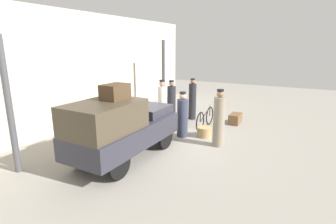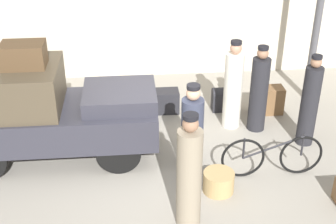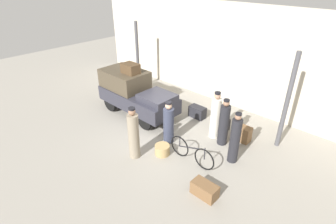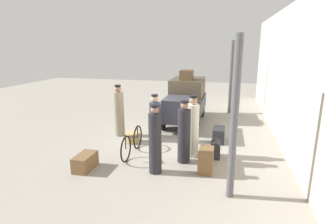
# 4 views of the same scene
# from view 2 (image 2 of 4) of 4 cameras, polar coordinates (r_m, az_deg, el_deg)

# --- Properties ---
(ground_plane) EXTENTS (30.00, 30.00, 0.00)m
(ground_plane) POSITION_cam_2_polar(r_m,az_deg,el_deg) (8.58, -1.21, -6.28)
(ground_plane) COLOR gray
(canopy_pillar_right) EXTENTS (0.16, 0.16, 3.47)m
(canopy_pillar_right) POSITION_cam_2_polar(r_m,az_deg,el_deg) (10.73, 17.70, 10.02)
(canopy_pillar_right) COLOR #4C4C51
(canopy_pillar_right) RESTS_ON ground
(truck) EXTENTS (3.68, 1.51, 1.80)m
(truck) POSITION_cam_2_polar(r_m,az_deg,el_deg) (8.62, -15.20, 0.35)
(truck) COLOR black
(truck) RESTS_ON ground
(bicycle) EXTENTS (1.78, 0.04, 0.81)m
(bicycle) POSITION_cam_2_polar(r_m,az_deg,el_deg) (8.27, 12.58, -5.27)
(bicycle) COLOR black
(bicycle) RESTS_ON ground
(wicker_basket) EXTENTS (0.52, 0.52, 0.36)m
(wicker_basket) POSITION_cam_2_polar(r_m,az_deg,el_deg) (7.88, 6.18, -8.45)
(wicker_basket) COLOR tan
(wicker_basket) RESTS_ON ground
(porter_carrying_trunk) EXTENTS (0.36, 0.36, 1.79)m
(porter_carrying_trunk) POSITION_cam_2_polar(r_m,az_deg,el_deg) (9.44, 11.01, 2.38)
(porter_carrying_trunk) COLOR #232328
(porter_carrying_trunk) RESTS_ON ground
(porter_with_bicycle) EXTENTS (0.33, 0.33, 1.82)m
(porter_with_bicycle) POSITION_cam_2_polar(r_m,az_deg,el_deg) (9.17, 16.87, 0.95)
(porter_with_bicycle) COLOR #232328
(porter_with_bicycle) RESTS_ON ground
(porter_standing_middle) EXTENTS (0.39, 0.39, 1.64)m
(porter_standing_middle) POSITION_cam_2_polar(r_m,az_deg,el_deg) (8.08, 2.96, -2.43)
(porter_standing_middle) COLOR #33384C
(porter_standing_middle) RESTS_ON ground
(porter_lifting_near_truck) EXTENTS (0.37, 0.37, 1.85)m
(porter_lifting_near_truck) POSITION_cam_2_polar(r_m,az_deg,el_deg) (9.46, 7.93, 2.90)
(porter_lifting_near_truck) COLOR silver
(porter_lifting_near_truck) RESTS_ON ground
(conductor_in_dark_uniform) EXTENTS (0.37, 0.37, 1.88)m
(conductor_in_dark_uniform) POSITION_cam_2_polar(r_m,az_deg,el_deg) (6.81, 2.59, -7.77)
(conductor_in_dark_uniform) COLOR gray
(conductor_in_dark_uniform) RESTS_ON ground
(trunk_large_brown) EXTENTS (0.67, 0.37, 0.59)m
(trunk_large_brown) POSITION_cam_2_polar(r_m,az_deg,el_deg) (10.35, 11.98, 1.43)
(trunk_large_brown) COLOR brown
(trunk_large_brown) RESTS_ON ground
(trunk_wicker_pale) EXTENTS (0.71, 0.39, 0.49)m
(trunk_wicker_pale) POSITION_cam_2_polar(r_m,az_deg,el_deg) (10.19, -0.67, 1.33)
(trunk_wicker_pale) COLOR #232328
(trunk_wicker_pale) RESTS_ON ground
(trunk_barrel_dark) EXTENTS (0.49, 0.29, 0.53)m
(trunk_barrel_dark) POSITION_cam_2_polar(r_m,az_deg,el_deg) (10.31, 6.73, 1.65)
(trunk_barrel_dark) COLOR #232328
(trunk_barrel_dark) RESTS_ON ground
(trunk_on_truck_roof) EXTENTS (0.72, 0.52, 0.41)m
(trunk_on_truck_roof) POSITION_cam_2_polar(r_m,az_deg,el_deg) (8.24, -17.22, 6.66)
(trunk_on_truck_roof) COLOR #4C3823
(trunk_on_truck_roof) RESTS_ON truck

